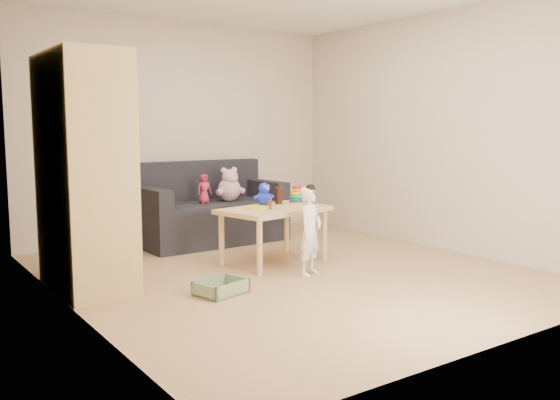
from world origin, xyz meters
TOP-DOWN VIEW (x-y plane):
  - room at (0.00, 0.00)m, footprint 4.50×4.50m
  - wardrobe at (-1.72, 0.52)m, footprint 0.54×1.08m
  - sofa at (0.08, 1.71)m, footprint 1.72×0.90m
  - play_table at (0.10, 0.42)m, footprint 1.16×0.85m
  - storage_bin at (-0.89, -0.27)m, footprint 0.45×0.38m
  - toddler at (0.08, -0.18)m, footprint 0.35×0.30m
  - pink_bear at (0.31, 1.67)m, footprint 0.33×0.29m
  - doll at (-0.04, 1.64)m, footprint 0.17×0.12m
  - ring_stacker at (0.48, 0.56)m, footprint 0.17×0.17m
  - brown_bottle at (0.29, 0.62)m, footprint 0.08×0.08m
  - blue_plush at (0.10, 0.61)m, footprint 0.20×0.16m
  - wooden_figure at (-0.00, 0.34)m, footprint 0.06×0.05m
  - yellow_book at (-0.05, 0.49)m, footprint 0.26×0.26m

SIDE VIEW (x-z plane):
  - storage_bin at x=-0.89m, z-range 0.00..0.12m
  - sofa at x=0.08m, z-range 0.00..0.48m
  - play_table at x=0.10m, z-range 0.00..0.55m
  - toddler at x=0.08m, z-range 0.00..0.79m
  - yellow_book at x=-0.05m, z-range 0.55..0.57m
  - wooden_figure at x=0.00m, z-range 0.55..0.67m
  - ring_stacker at x=0.48m, z-range 0.53..0.72m
  - doll at x=-0.04m, z-range 0.48..0.80m
  - pink_bear at x=0.31m, z-range 0.48..0.81m
  - brown_bottle at x=0.29m, z-range 0.54..0.76m
  - blue_plush at x=0.10m, z-range 0.55..0.79m
  - wardrobe at x=-1.72m, z-range 0.00..1.94m
  - room at x=0.00m, z-range -0.95..3.55m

